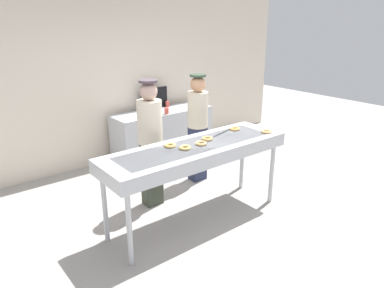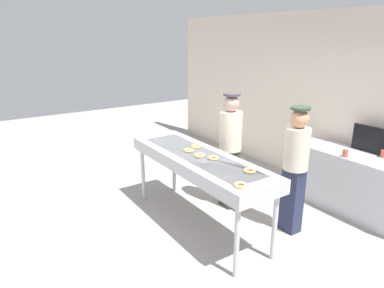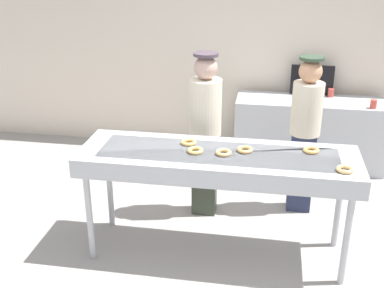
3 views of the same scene
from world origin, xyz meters
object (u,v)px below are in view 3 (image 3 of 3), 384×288
Objects in this scene: paper_cup_2 at (373,104)px; worker_baker at (305,129)px; glazed_donut_0 at (311,150)px; glazed_donut_5 at (189,142)px; glazed_donut_1 at (223,152)px; glazed_donut_2 at (345,169)px; glazed_donut_3 at (195,151)px; menu_display at (312,80)px; fryer_conveyor at (218,162)px; prep_counter at (308,133)px; glazed_donut_4 at (245,150)px; paper_cup_0 at (331,93)px; worker_assistant at (205,127)px; paper_cup_1 at (308,101)px.

worker_baker is at bearing -130.79° from paper_cup_2.
glazed_donut_5 is (-1.04, -0.00, 0.00)m from glazed_donut_0.
glazed_donut_2 is (0.95, -0.17, 0.00)m from glazed_donut_1.
menu_display is at bearing 64.81° from glazed_donut_3.
fryer_conveyor reaches higher than prep_counter.
glazed_donut_4 is 2.25m from paper_cup_2.
fryer_conveyor reaches higher than paper_cup_0.
glazed_donut_0 is 1.00× the size of glazed_donut_2.
glazed_donut_2 is 1.00× the size of glazed_donut_3.
worker_baker is (1.04, 0.77, -0.10)m from glazed_donut_5.
glazed_donut_4 is at bearing 12.29° from glazed_donut_3.
worker_assistant is (-0.97, -0.23, 0.04)m from worker_baker.
menu_display is (1.11, 1.61, 0.09)m from worker_assistant.
glazed_donut_2 is 1.00× the size of glazed_donut_4.
glazed_donut_2 is 0.07× the size of prep_counter.
prep_counter is (0.68, 1.99, -0.58)m from glazed_donut_4.
glazed_donut_4 is at bearing -171.43° from glazed_donut_0.
glazed_donut_1 is at bearing -27.94° from fryer_conveyor.
prep_counter is 3.46× the size of menu_display.
paper_cup_2 is (0.57, 2.04, -0.10)m from glazed_donut_2.
glazed_donut_2 reaches higher than paper_cup_1.
glazed_donut_4 is at bearing 122.59° from worker_assistant.
glazed_donut_5 is 0.55m from worker_assistant.
menu_display reaches higher than paper_cup_2.
fryer_conveyor is 0.22m from glazed_donut_3.
worker_baker is at bearing 44.48° from glazed_donut_3.
worker_assistant is (-0.20, 0.68, 0.04)m from fryer_conveyor.
paper_cup_0 is at bearing 64.26° from glazed_donut_1.
paper_cup_0 is at bearing 62.99° from fryer_conveyor.
glazed_donut_5 is at bearing -179.79° from glazed_donut_0.
glazed_donut_2 is 1.20m from glazed_donut_3.
glazed_donut_5 is at bearing 165.31° from glazed_donut_2.
worker_baker reaches higher than glazed_donut_0.
worker_baker is (0.71, 0.94, -0.10)m from glazed_donut_1.
worker_assistant reaches higher than glazed_donut_5.
worker_assistant reaches higher than paper_cup_0.
glazed_donut_1 and glazed_donut_5 have the same top height.
fryer_conveyor is at bearing -111.47° from menu_display.
glazed_donut_2 is 2.32m from prep_counter.
glazed_donut_1 and glazed_donut_3 have the same top height.
prep_counter is (0.90, 2.05, -0.47)m from fryer_conveyor.
menu_display reaches higher than glazed_donut_2.
fryer_conveyor is 1.45× the size of worker_baker.
worker_assistant is (-0.43, 0.62, -0.06)m from glazed_donut_4.
glazed_donut_0 and glazed_donut_4 have the same top height.
worker_assistant reaches higher than glazed_donut_4.
fryer_conveyor is 0.33m from glazed_donut_5.
glazed_donut_1 is 2.02m from paper_cup_1.
paper_cup_2 is at bearing -33.29° from menu_display.
glazed_donut_3 is (-0.24, 0.00, 0.00)m from glazed_donut_1.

